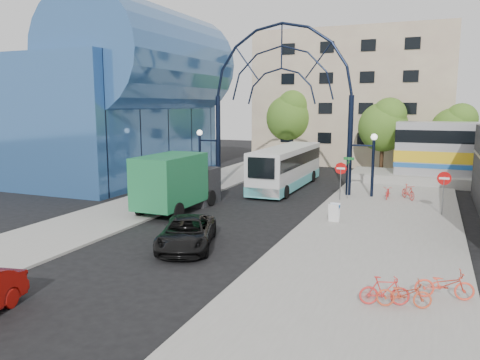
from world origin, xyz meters
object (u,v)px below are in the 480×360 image
at_px(stop_sign, 341,172).
at_px(tree_north_b, 291,115).
at_px(street_name_sign, 348,169).
at_px(city_bus, 287,167).
at_px(gateway_arch, 281,73).
at_px(bike_far_c, 444,284).
at_px(tree_north_a, 385,124).
at_px(green_truck, 178,182).
at_px(bike_near_a, 388,192).
at_px(do_not_enter_sign, 444,183).
at_px(bike_far_b, 384,291).
at_px(bike_near_b, 408,192).
at_px(bike_far_a, 404,294).
at_px(black_suv, 187,233).
at_px(sandwich_board, 334,210).
at_px(tree_north_c, 456,128).

xyz_separation_m(stop_sign, tree_north_b, (-8.68, 17.93, 3.27)).
relative_size(street_name_sign, city_bus, 0.24).
height_order(gateway_arch, bike_far_c, gateway_arch).
distance_m(tree_north_a, bike_far_c, 29.39).
bearing_deg(tree_north_a, city_bus, -120.94).
height_order(stop_sign, city_bus, city_bus).
distance_m(green_truck, bike_near_a, 14.05).
height_order(gateway_arch, green_truck, gateway_arch).
bearing_deg(do_not_enter_sign, bike_far_c, -90.45).
bearing_deg(bike_near_a, bike_far_b, -85.35).
bearing_deg(bike_near_b, tree_north_b, 97.95).
height_order(stop_sign, bike_far_b, stop_sign).
bearing_deg(bike_near_b, stop_sign, 174.20).
height_order(street_name_sign, bike_near_a, street_name_sign).
distance_m(city_bus, bike_far_b, 21.80).
relative_size(tree_north_a, green_truck, 1.02).
bearing_deg(bike_near_b, street_name_sign, 168.81).
height_order(bike_far_a, bike_far_b, bike_far_b).
relative_size(black_suv, bike_far_b, 3.12).
relative_size(stop_sign, bike_far_c, 1.37).
xyz_separation_m(sandwich_board, bike_near_b, (3.36, 7.97, -0.13)).
xyz_separation_m(do_not_enter_sign, bike_near_b, (-2.04, 3.94, -1.36)).
height_order(gateway_arch, black_suv, gateway_arch).
xyz_separation_m(gateway_arch, tree_north_c, (12.12, 13.93, -4.28)).
bearing_deg(sandwich_board, bike_near_a, 74.76).
relative_size(tree_north_a, black_suv, 1.43).
bearing_deg(bike_near_b, tree_north_a, 72.51).
xyz_separation_m(bike_near_a, bike_far_c, (3.20, -16.46, 0.06)).
height_order(street_name_sign, black_suv, street_name_sign).
distance_m(tree_north_a, bike_far_a, 30.41).
height_order(sandwich_board, green_truck, green_truck).
height_order(tree_north_b, bike_far_a, tree_north_b).
distance_m(stop_sign, tree_north_a, 14.23).
distance_m(black_suv, bike_near_a, 16.22).
relative_size(tree_north_b, bike_far_a, 4.81).
bearing_deg(green_truck, tree_north_c, 54.94).
bearing_deg(tree_north_b, street_name_sign, -62.35).
bearing_deg(city_bus, street_name_sign, -30.56).
xyz_separation_m(sandwich_board, tree_north_b, (-9.48, 23.95, 4.52)).
bearing_deg(bike_far_a, sandwich_board, 9.48).
relative_size(gateway_arch, bike_far_c, 7.46).
distance_m(street_name_sign, bike_near_b, 4.27).
bearing_deg(black_suv, tree_north_b, 78.03).
distance_m(street_name_sign, bike_far_b, 17.19).
bearing_deg(tree_north_c, tree_north_a, -161.56).
bearing_deg(bike_far_c, do_not_enter_sign, -9.92).
bearing_deg(tree_north_b, do_not_enter_sign, -53.26).
height_order(sandwich_board, bike_far_c, sandwich_board).
distance_m(gateway_arch, bike_near_a, 11.12).
bearing_deg(do_not_enter_sign, bike_far_a, -95.19).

